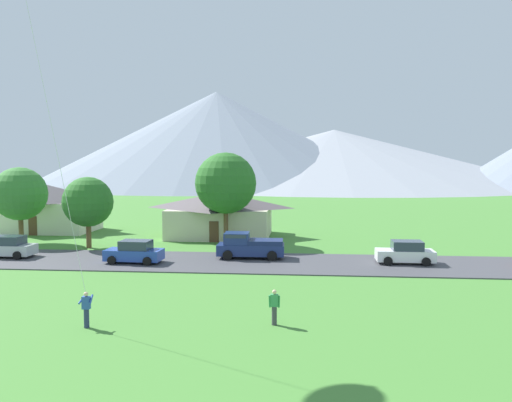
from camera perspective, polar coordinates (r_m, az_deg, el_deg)
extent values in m
cube|color=#424247|center=(38.72, -0.94, -6.87)|extent=(160.00, 7.82, 0.08)
cone|color=#8E939E|center=(176.68, 8.68, 4.92)|extent=(138.37, 138.37, 18.20)
cone|color=gray|center=(169.63, -4.40, 7.00)|extent=(117.46, 117.46, 30.20)
cube|color=beige|center=(52.19, -3.98, -2.36)|extent=(9.95, 7.86, 2.90)
pyramid|color=#564C51|center=(51.97, -3.99, 0.11)|extent=(10.75, 8.49, 1.60)
cube|color=brown|center=(48.38, -4.71, -3.44)|extent=(0.90, 0.06, 2.00)
cube|color=beige|center=(60.19, -22.18, -1.59)|extent=(9.88, 6.41, 3.27)
pyramid|color=#474247|center=(59.99, -22.26, 0.82)|extent=(10.67, 6.92, 1.80)
cube|color=brown|center=(57.44, -23.64, -2.55)|extent=(0.90, 0.06, 2.00)
cylinder|color=brown|center=(47.48, -18.15, -3.53)|extent=(0.44, 0.44, 2.44)
sphere|color=#286623|center=(47.17, -18.23, -0.08)|extent=(4.39, 4.39, 4.39)
cylinder|color=brown|center=(52.24, -24.72, -2.81)|extent=(0.44, 0.44, 2.79)
sphere|color=#33752D|center=(51.95, -24.84, 0.74)|extent=(4.92, 4.92, 4.92)
cylinder|color=brown|center=(47.37, -3.37, -2.69)|extent=(0.44, 0.44, 3.51)
sphere|color=#286623|center=(47.04, -3.40, 2.00)|extent=(5.65, 5.65, 5.65)
cube|color=#2847A8|center=(39.44, -13.44, -5.84)|extent=(4.28, 2.01, 0.80)
cube|color=#2D3847|center=(39.26, -13.26, -4.79)|extent=(2.28, 1.69, 0.68)
cylinder|color=black|center=(39.16, -15.78, -6.37)|extent=(0.65, 0.27, 0.64)
cylinder|color=black|center=(40.83, -14.74, -5.91)|extent=(0.65, 0.27, 0.64)
cylinder|color=black|center=(38.17, -12.04, -6.58)|extent=(0.65, 0.27, 0.64)
cylinder|color=black|center=(39.87, -11.13, -6.09)|extent=(0.65, 0.27, 0.64)
cube|color=#B7BCC1|center=(45.10, -25.98, -4.88)|extent=(4.21, 1.83, 0.80)
cube|color=#2D3847|center=(44.91, -25.85, -3.96)|extent=(2.21, 1.60, 0.68)
cylinder|color=black|center=(43.68, -25.08, -5.51)|extent=(0.64, 0.24, 0.64)
cylinder|color=black|center=(45.25, -23.89, -5.14)|extent=(0.64, 0.24, 0.64)
cube|color=white|center=(39.69, 16.26, -5.83)|extent=(4.22, 1.86, 0.80)
cube|color=#2D3847|center=(39.59, 16.50, -4.77)|extent=(2.22, 1.61, 0.68)
cylinder|color=black|center=(38.63, 14.51, -6.50)|extent=(0.64, 0.25, 0.64)
cylinder|color=black|center=(40.41, 14.12, -6.00)|extent=(0.64, 0.25, 0.64)
cylinder|color=black|center=(39.12, 18.45, -6.45)|extent=(0.64, 0.25, 0.64)
cylinder|color=black|center=(40.89, 17.89, -5.96)|extent=(0.64, 0.25, 0.64)
cube|color=navy|center=(40.17, -0.58, -5.42)|extent=(5.24, 2.10, 0.84)
cube|color=navy|center=(40.13, -2.15, -4.17)|extent=(1.94, 1.88, 0.90)
cube|color=#2D3847|center=(40.09, -2.15, -3.79)|extent=(1.65, 1.91, 0.28)
cube|color=navy|center=(39.99, 1.07, -4.59)|extent=(2.74, 2.01, 0.36)
cylinder|color=black|center=(39.39, -3.18, -6.06)|extent=(0.77, 0.30, 0.76)
cylinder|color=black|center=(41.38, -2.83, -5.54)|extent=(0.77, 0.30, 0.76)
cylinder|color=black|center=(39.12, 1.80, -6.13)|extent=(0.77, 0.30, 0.76)
cylinder|color=black|center=(41.12, 1.91, -5.60)|extent=(0.77, 0.30, 0.76)
cylinder|color=navy|center=(25.37, -18.37, -12.30)|extent=(0.24, 0.24, 0.88)
cube|color=#2D51A3|center=(25.17, -18.42, -10.71)|extent=(0.36, 0.22, 0.58)
sphere|color=beige|center=(25.07, -18.44, -9.83)|extent=(0.21, 0.21, 0.21)
cylinder|color=#2D51A3|center=(25.27, -18.83, -10.33)|extent=(0.18, 0.55, 0.37)
cylinder|color=#2D51A3|center=(25.10, -17.90, -10.41)|extent=(0.18, 0.55, 0.37)
cylinder|color=silver|center=(25.96, -21.69, 7.08)|extent=(3.63, 1.89, 14.87)
cylinder|color=#3D3D42|center=(24.53, 2.05, -12.66)|extent=(0.24, 0.24, 0.88)
cube|color=#388E51|center=(24.32, 2.06, -11.01)|extent=(0.36, 0.22, 0.58)
sphere|color=beige|center=(24.22, 2.06, -10.10)|extent=(0.21, 0.21, 0.21)
cylinder|color=#388E51|center=(24.35, 1.53, -11.12)|extent=(0.12, 0.18, 0.59)
cylinder|color=#388E51|center=(24.33, 2.59, -11.13)|extent=(0.12, 0.18, 0.59)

